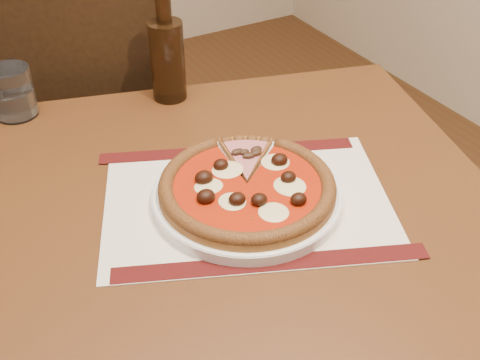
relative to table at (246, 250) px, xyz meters
name	(u,v)px	position (x,y,z in m)	size (l,w,h in m)	color
table	(246,250)	(0.00, 0.00, 0.00)	(0.99, 0.99, 0.75)	#5A3215
chair_far	(85,134)	(-0.08, 0.65, -0.11)	(0.58, 0.58, 0.95)	black
placemat	(247,201)	(0.00, 0.00, 0.10)	(0.44, 0.31, 0.00)	beige
plate	(247,196)	(0.00, 0.00, 0.11)	(0.29, 0.29, 0.02)	white
pizza	(247,186)	(0.00, 0.00, 0.13)	(0.27, 0.27, 0.04)	#925923
ham_slice	(253,154)	(0.06, 0.07, 0.13)	(0.10, 0.13, 0.02)	#925923
water_glass	(12,92)	(-0.25, 0.45, 0.15)	(0.08, 0.08, 0.10)	white
bottle	(167,56)	(0.04, 0.36, 0.19)	(0.07, 0.07, 0.22)	black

